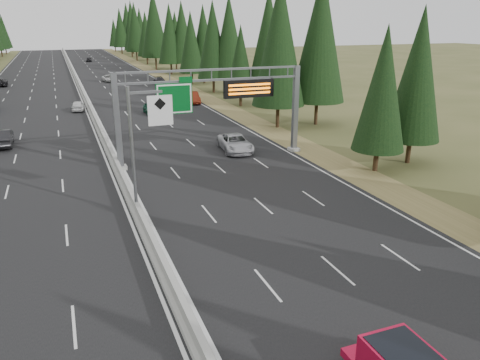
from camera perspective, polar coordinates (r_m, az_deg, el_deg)
name	(u,v)px	position (r m, az deg, el deg)	size (l,w,h in m)	color
road	(83,94)	(83.55, -18.64, 9.94)	(32.00, 260.00, 0.08)	black
shoulder_right	(186,88)	(86.20, -6.58, 11.03)	(3.60, 260.00, 0.06)	olive
median_barrier	(82,91)	(83.49, -18.67, 10.19)	(0.70, 260.00, 0.85)	gray
sign_gantry	(220,100)	(40.12, -2.50, 9.71)	(16.75, 0.98, 7.80)	slate
hov_sign_pole	(142,142)	(28.80, -11.90, 4.53)	(2.80, 0.50, 8.00)	slate
tree_row_right	(224,36)	(77.83, -1.94, 17.19)	(11.08, 243.80, 18.77)	black
silver_minivan	(235,143)	(43.63, -0.58, 4.54)	(2.53, 5.49, 1.53)	#B4B4B9
car_ahead_green	(151,108)	(62.69, -10.80, 8.58)	(1.65, 4.10, 1.40)	#114E34
car_ahead_dkred	(192,98)	(69.97, -5.85, 9.97)	(1.74, 5.00, 1.65)	#5E1B0D
car_ahead_dkgrey	(160,81)	(91.84, -9.73, 11.82)	(1.86, 4.59, 1.33)	black
car_ahead_white	(109,78)	(98.44, -15.69, 11.85)	(2.13, 4.61, 1.28)	silver
car_ahead_far	(89,59)	(148.64, -17.94, 13.81)	(1.52, 3.78, 1.29)	black
car_onc_near	(2,138)	(50.85, -26.99, 4.61)	(1.74, 4.98, 1.64)	black
car_onc_white	(78,106)	(67.36, -19.15, 8.55)	(1.59, 3.94, 1.34)	silver
car_onc_far	(0,82)	(98.87, -27.22, 10.57)	(2.42, 5.25, 1.46)	black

